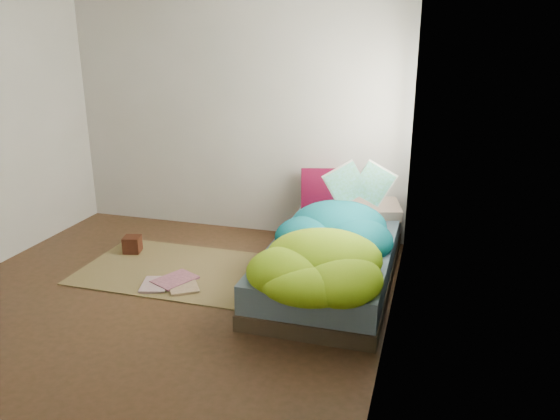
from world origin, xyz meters
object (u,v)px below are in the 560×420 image
object	(u,v)px
wooden_box	(132,244)
floor_book_a	(142,285)
open_book	(360,173)
floor_book_b	(166,276)
bed	(331,263)
pillow_magenta	(322,189)

from	to	relation	value
wooden_box	floor_book_a	xyz separation A→B (m)	(0.46, -0.63, -0.07)
open_book	wooden_box	size ratio (longest dim) A/B	3.35
floor_book_b	bed	bearing A→B (deg)	40.43
pillow_magenta	wooden_box	bearing A→B (deg)	-169.33
pillow_magenta	floor_book_a	xyz separation A→B (m)	(-1.19, -1.43, -0.52)
bed	open_book	xyz separation A→B (m)	(0.14, 0.48, 0.67)
open_book	wooden_box	world-z (taller)	open_book
wooden_box	floor_book_a	world-z (taller)	wooden_box
open_book	wooden_box	bearing A→B (deg)	173.05
pillow_magenta	floor_book_a	size ratio (longest dim) A/B	1.39
open_book	pillow_magenta	bearing A→B (deg)	118.63
floor_book_a	pillow_magenta	bearing A→B (deg)	34.20
bed	pillow_magenta	size ratio (longest dim) A/B	4.93
floor_book_a	floor_book_b	size ratio (longest dim) A/B	0.86
pillow_magenta	floor_book_b	world-z (taller)	pillow_magenta
pillow_magenta	floor_book_b	bearing A→B (deg)	-146.35
open_book	wooden_box	xyz separation A→B (m)	(-2.07, -0.40, -0.75)
pillow_magenta	open_book	xyz separation A→B (m)	(0.42, -0.40, 0.29)
bed	wooden_box	world-z (taller)	bed
wooden_box	floor_book_b	xyz separation A→B (m)	(0.57, -0.43, -0.06)
bed	pillow_magenta	bearing A→B (deg)	107.53
floor_book_b	open_book	bearing A→B (deg)	54.81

